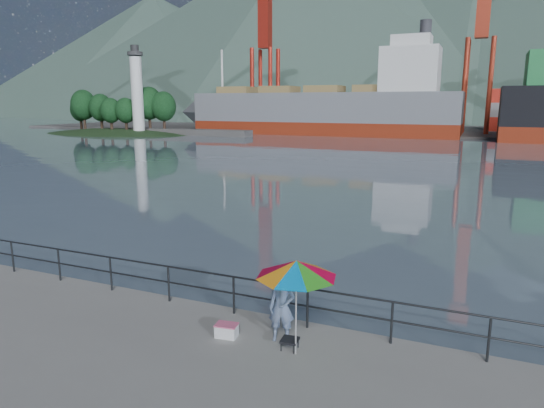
{
  "coord_description": "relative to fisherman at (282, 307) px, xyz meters",
  "views": [
    {
      "loc": [
        6.53,
        -8.62,
        5.34
      ],
      "look_at": [
        0.21,
        6.0,
        2.0
      ],
      "focal_mm": 32.0,
      "sensor_mm": 36.0,
      "label": 1
    }
  ],
  "objects": [
    {
      "name": "guardrail",
      "position": [
        -2.67,
        0.83,
        -0.29
      ],
      "size": [
        22.0,
        0.06,
        1.03
      ],
      "color": "#2D3033",
      "rests_on": "ground"
    },
    {
      "name": "fishing_rod",
      "position": [
        -0.28,
        1.15,
        -0.81
      ],
      "size": [
        0.63,
        1.56,
        1.18
      ],
      "primitive_type": "cylinder",
      "rotation": [
        0.96,
        0.0,
        0.38
      ],
      "color": "black",
      "rests_on": "ground"
    },
    {
      "name": "lighthouse_islet",
      "position": [
        -57.64,
        61.13,
        -0.55
      ],
      "size": [
        48.0,
        26.4,
        19.2
      ],
      "color": "#263F1E",
      "rests_on": "ground"
    },
    {
      "name": "beach_umbrella",
      "position": [
        0.52,
        -0.46,
        1.13
      ],
      "size": [
        2.03,
        2.03,
        2.12
      ],
      "color": "white",
      "rests_on": "ground"
    },
    {
      "name": "far_dock",
      "position": [
        7.33,
        92.13,
        -0.81
      ],
      "size": [
        200.0,
        40.0,
        0.4
      ],
      "primitive_type": "cube",
      "color": "#514F4C",
      "rests_on": "ground"
    },
    {
      "name": "harbor_water",
      "position": [
        -2.67,
        129.13,
        -0.81
      ],
      "size": [
        500.0,
        280.0,
        0.0
      ],
      "primitive_type": "cube",
      "color": "slate",
      "rests_on": "ground"
    },
    {
      "name": "bulk_carrier",
      "position": [
        -20.68,
        73.48,
        3.39
      ],
      "size": [
        46.69,
        8.08,
        14.5
      ],
      "color": "maroon",
      "rests_on": "ground"
    },
    {
      "name": "folding_stool",
      "position": [
        0.33,
        -0.33,
        -0.68
      ],
      "size": [
        0.4,
        0.4,
        0.24
      ],
      "color": "black",
      "rests_on": "ground"
    },
    {
      "name": "fisherman",
      "position": [
        0.0,
        0.0,
        0.0
      ],
      "size": [
        0.67,
        0.53,
        1.62
      ],
      "primitive_type": "imported",
      "rotation": [
        0.0,
        0.0,
        0.28
      ],
      "color": "navy",
      "rests_on": "ground"
    },
    {
      "name": "cooler_bag",
      "position": [
        -1.23,
        -0.36,
        -0.67
      ],
      "size": [
        0.53,
        0.39,
        0.28
      ],
      "primitive_type": "cube",
      "rotation": [
        0.0,
        0.0,
        0.14
      ],
      "color": "silver",
      "rests_on": "ground"
    }
  ]
}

